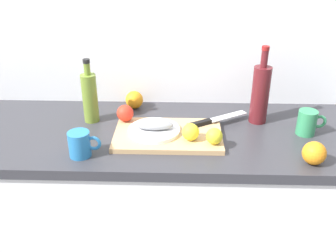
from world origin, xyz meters
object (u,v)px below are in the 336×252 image
object	(u,v)px
chef_knife	(210,121)
coffee_mug_1	(307,122)
wine_bottle	(260,93)
coffee_mug_2	(80,144)
lemon_0	(214,136)
cutting_board	(168,135)
olive_oil_bottle	(90,97)
orange_0	(134,100)
white_plate	(154,130)
fish_fillet	(154,125)

from	to	relation	value
chef_knife	coffee_mug_1	bearing A→B (deg)	-37.57
wine_bottle	coffee_mug_2	bearing A→B (deg)	-156.32
lemon_0	coffee_mug_2	distance (m)	0.49
chef_knife	lemon_0	size ratio (longest dim) A/B	4.21
cutting_board	olive_oil_bottle	bearing A→B (deg)	157.45
orange_0	white_plate	bearing A→B (deg)	-68.22
olive_oil_bottle	coffee_mug_2	world-z (taller)	olive_oil_bottle
cutting_board	white_plate	bearing A→B (deg)	175.93
fish_fillet	chef_knife	size ratio (longest dim) A/B	0.58
coffee_mug_2	cutting_board	bearing A→B (deg)	25.50
coffee_mug_1	white_plate	bearing A→B (deg)	-176.01
fish_fillet	orange_0	bearing A→B (deg)	111.78
wine_bottle	orange_0	size ratio (longest dim) A/B	4.06
white_plate	olive_oil_bottle	bearing A→B (deg)	154.19
cutting_board	lemon_0	xyz separation A→B (m)	(0.18, -0.08, 0.04)
fish_fillet	wine_bottle	size ratio (longest dim) A/B	0.47
coffee_mug_1	orange_0	size ratio (longest dim) A/B	1.42
wine_bottle	coffee_mug_2	world-z (taller)	wine_bottle
chef_knife	olive_oil_bottle	bearing A→B (deg)	143.99
olive_oil_bottle	coffee_mug_1	size ratio (longest dim) A/B	2.38
chef_knife	coffee_mug_2	distance (m)	0.54
fish_fillet	coffee_mug_1	bearing A→B (deg)	3.99
white_plate	orange_0	bearing A→B (deg)	111.78
coffee_mug_2	chef_knife	bearing A→B (deg)	26.49
fish_fillet	wine_bottle	distance (m)	0.47
chef_knife	wine_bottle	size ratio (longest dim) A/B	0.80
lemon_0	coffee_mug_1	size ratio (longest dim) A/B	0.54
orange_0	wine_bottle	bearing A→B (deg)	-12.62
chef_knife	orange_0	bearing A→B (deg)	120.49
coffee_mug_2	lemon_0	bearing A→B (deg)	8.14
white_plate	cutting_board	bearing A→B (deg)	-4.07
coffee_mug_1	orange_0	distance (m)	0.76
wine_bottle	coffee_mug_1	distance (m)	0.22
cutting_board	coffee_mug_1	size ratio (longest dim) A/B	3.69
chef_knife	wine_bottle	xyz separation A→B (m)	(0.21, 0.06, 0.10)
white_plate	chef_knife	distance (m)	0.24
cutting_board	olive_oil_bottle	size ratio (longest dim) A/B	1.55
white_plate	orange_0	distance (m)	0.29
cutting_board	fish_fillet	xyz separation A→B (m)	(-0.06, 0.00, 0.04)
cutting_board	coffee_mug_2	size ratio (longest dim) A/B	3.55
wine_bottle	orange_0	xyz separation A→B (m)	(-0.55, 0.12, -0.09)
olive_oil_bottle	lemon_0	bearing A→B (deg)	-23.15
lemon_0	wine_bottle	bearing A→B (deg)	48.81
white_plate	lemon_0	bearing A→B (deg)	-19.81
chef_knife	olive_oil_bottle	distance (m)	0.52
fish_fillet	lemon_0	size ratio (longest dim) A/B	2.46
lemon_0	coffee_mug_1	bearing A→B (deg)	18.26
chef_knife	olive_oil_bottle	size ratio (longest dim) A/B	0.96
cutting_board	wine_bottle	xyz separation A→B (m)	(0.38, 0.15, 0.12)
cutting_board	coffee_mug_2	xyz separation A→B (m)	(-0.31, -0.15, 0.04)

